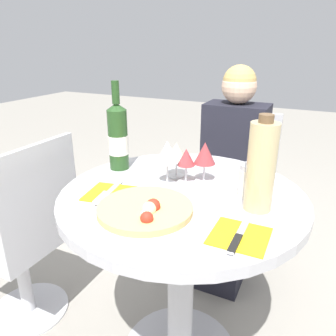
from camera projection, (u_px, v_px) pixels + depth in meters
dining_table at (181, 240)px, 1.20m from camera, size 0.84×0.84×0.76m
chair_behind_diner at (233, 193)px, 1.90m from camera, size 0.41×0.41×0.88m
seated_diner at (227, 188)px, 1.75m from camera, size 0.32×0.41×1.15m
chair_empty_side at (27, 241)px, 1.45m from camera, size 0.41×0.41×0.88m
pizza_large at (146, 209)px, 0.99m from camera, size 0.29×0.29×0.05m
wine_bottle at (118, 137)px, 1.30m from camera, size 0.08×0.08×0.35m
tall_carafe at (261, 167)px, 0.97m from camera, size 0.09×0.09×0.30m
sugar_shaker at (249, 180)px, 1.09m from camera, size 0.07×0.07×0.11m
wine_glass_back_left at (176, 152)px, 1.23m from camera, size 0.08×0.08×0.14m
wine_glass_back_right at (205, 154)px, 1.18m from camera, size 0.08×0.08×0.15m
wine_glass_center at (186, 158)px, 1.17m from camera, size 0.07×0.07×0.13m
wine_glass_front_left at (167, 152)px, 1.15m from camera, size 0.08×0.08×0.16m
place_setting_left at (109, 193)px, 1.11m from camera, size 0.17×0.19×0.01m
place_setting_right at (239, 236)px, 0.87m from camera, size 0.15×0.19×0.01m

